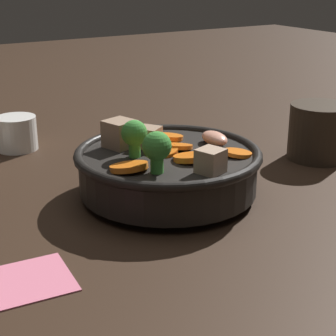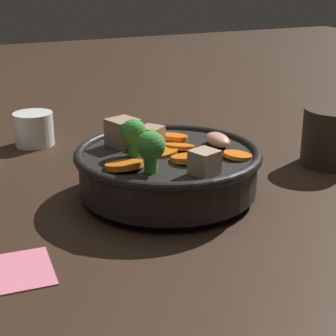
{
  "view_description": "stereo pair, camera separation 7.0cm",
  "coord_description": "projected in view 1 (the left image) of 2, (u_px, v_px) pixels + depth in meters",
  "views": [
    {
      "loc": [
        -0.34,
        -0.56,
        0.28
      ],
      "look_at": [
        0.0,
        0.0,
        0.04
      ],
      "focal_mm": 60.0,
      "sensor_mm": 36.0,
      "label": 1
    },
    {
      "loc": [
        -0.28,
        -0.6,
        0.28
      ],
      "look_at": [
        0.0,
        0.0,
        0.04
      ],
      "focal_mm": 60.0,
      "sensor_mm": 36.0,
      "label": 2
    }
  ],
  "objects": [
    {
      "name": "dark_mug",
      "position": [
        320.0,
        132.0,
        0.84
      ],
      "size": [
        0.11,
        0.09,
        0.08
      ],
      "color": "#33281E",
      "rests_on": "ground_plane"
    },
    {
      "name": "tea_cup",
      "position": [
        17.0,
        133.0,
        0.89
      ],
      "size": [
        0.06,
        0.06,
        0.05
      ],
      "color": "white",
      "rests_on": "ground_plane"
    },
    {
      "name": "ground_plane",
      "position": [
        168.0,
        196.0,
        0.72
      ],
      "size": [
        3.0,
        3.0,
        0.0
      ],
      "primitive_type": "plane",
      "color": "black"
    },
    {
      "name": "stirfry_bowl",
      "position": [
        168.0,
        166.0,
        0.7
      ],
      "size": [
        0.23,
        0.23,
        0.11
      ],
      "color": "black",
      "rests_on": "ground_plane"
    },
    {
      "name": "napkin",
      "position": [
        12.0,
        284.0,
        0.52
      ],
      "size": [
        0.12,
        0.09,
        0.0
      ],
      "color": "#D16B84",
      "rests_on": "ground_plane"
    }
  ]
}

